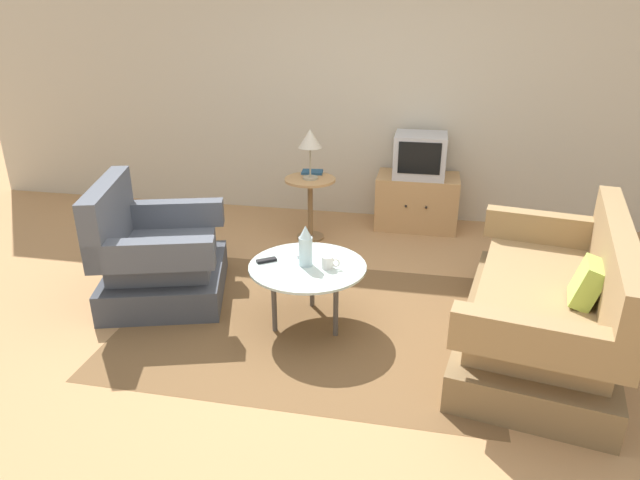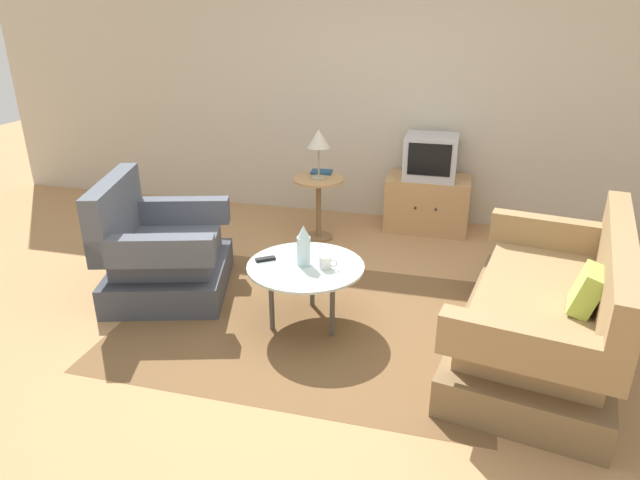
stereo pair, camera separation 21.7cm
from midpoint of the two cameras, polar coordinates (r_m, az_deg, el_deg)
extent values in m
plane|color=#AD7F51|center=(4.01, 2.03, -8.92)|extent=(16.00, 16.00, 0.00)
cube|color=#BCB29E|center=(5.90, 7.73, 15.18)|extent=(9.00, 0.12, 2.70)
cube|color=brown|center=(4.06, 0.12, -8.47)|extent=(2.61, 1.94, 0.00)
cube|color=#3E424B|center=(4.58, -13.80, -3.65)|extent=(1.12, 1.20, 0.24)
cube|color=#4C515B|center=(4.49, -14.04, -1.24)|extent=(0.91, 0.89, 0.18)
cube|color=#4C515B|center=(4.46, -19.09, 2.76)|extent=(0.41, 0.99, 0.51)
cube|color=#4C515B|center=(4.04, -15.47, -1.13)|extent=(0.88, 0.38, 0.21)
cube|color=#4C515B|center=(4.80, -13.28, 2.95)|extent=(0.88, 0.38, 0.21)
cube|color=brown|center=(3.98, 22.67, -9.08)|extent=(1.23, 1.98, 0.24)
cube|color=#93754C|center=(3.88, 23.13, -6.43)|extent=(1.04, 1.68, 0.18)
cube|color=#93754C|center=(3.77, 29.67, -2.96)|extent=(0.47, 1.84, 0.48)
cube|color=#93754C|center=(4.58, 24.16, 0.65)|extent=(0.92, 0.30, 0.23)
cube|color=#93754C|center=(3.04, 22.74, -10.30)|extent=(0.92, 0.30, 0.23)
cube|color=#A3C651|center=(3.71, 27.34, -4.64)|extent=(0.23, 0.30, 0.29)
cylinder|color=#B2C6C1|center=(3.84, 0.12, -2.71)|extent=(0.82, 0.82, 0.02)
cylinder|color=#4C4742|center=(4.17, 0.68, -4.09)|extent=(0.04, 0.04, 0.44)
cylinder|color=#4C4742|center=(3.87, -3.41, -6.37)|extent=(0.04, 0.04, 0.44)
cylinder|color=#4C4742|center=(3.80, 2.93, -6.98)|extent=(0.04, 0.04, 0.44)
cylinder|color=tan|center=(5.30, 1.03, 6.24)|extent=(0.49, 0.49, 0.02)
cylinder|color=brown|center=(5.39, 1.00, 3.11)|extent=(0.05, 0.05, 0.59)
cylinder|color=brown|center=(5.49, 0.98, 0.34)|extent=(0.27, 0.27, 0.02)
cube|color=tan|center=(5.76, 12.06, 3.71)|extent=(0.82, 0.49, 0.55)
sphere|color=black|center=(5.52, 10.90, 3.25)|extent=(0.02, 0.02, 0.02)
sphere|color=black|center=(5.51, 12.94, 3.05)|extent=(0.02, 0.02, 0.02)
cube|color=#B7B7BC|center=(5.61, 12.45, 8.36)|extent=(0.50, 0.44, 0.43)
cube|color=black|center=(5.39, 12.34, 8.06)|extent=(0.40, 0.01, 0.31)
cylinder|color=#9E937A|center=(5.27, 1.06, 6.42)|extent=(0.15, 0.15, 0.02)
cylinder|color=#9E937A|center=(5.23, 1.07, 8.01)|extent=(0.02, 0.02, 0.28)
cone|color=beige|center=(5.18, 1.09, 10.42)|extent=(0.22, 0.22, 0.17)
cylinder|color=silver|center=(3.80, -0.06, -1.16)|extent=(0.10, 0.10, 0.21)
cone|color=silver|center=(3.74, -0.06, 0.88)|extent=(0.09, 0.09, 0.08)
cylinder|color=white|center=(3.78, 2.20, -2.32)|extent=(0.08, 0.08, 0.09)
torus|color=white|center=(3.77, 3.03, -2.41)|extent=(0.06, 0.01, 0.06)
cube|color=black|center=(3.91, -4.07, -1.98)|extent=(0.14, 0.12, 0.02)
cube|color=#B2B2B7|center=(4.00, -0.28, -1.33)|extent=(0.04, 0.16, 0.02)
cube|color=navy|center=(5.47, 1.31, 7.02)|extent=(0.22, 0.18, 0.02)
camera|label=1|loc=(0.11, -88.45, 0.65)|focal=31.06mm
camera|label=2|loc=(0.11, 91.55, -0.65)|focal=31.06mm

